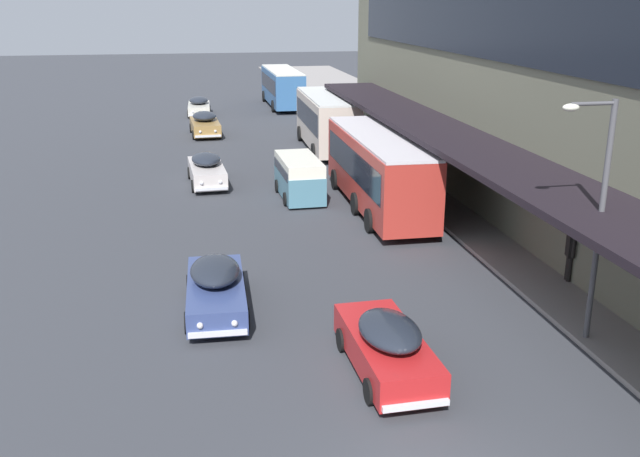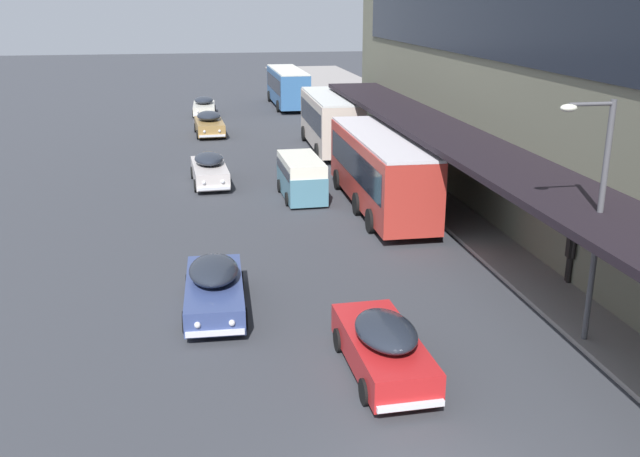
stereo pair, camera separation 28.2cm
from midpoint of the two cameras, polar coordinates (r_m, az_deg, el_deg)
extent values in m
cube|color=#AE2F27|center=(32.21, 5.06, 4.70)|extent=(2.48, 10.92, 2.91)
cube|color=black|center=(32.14, 5.07, 5.31)|extent=(2.52, 10.05, 1.28)
cube|color=silver|center=(31.91, 5.13, 7.33)|extent=(2.39, 10.92, 0.12)
cube|color=black|center=(37.21, 2.97, 8.42)|extent=(1.21, 0.07, 0.36)
cylinder|color=black|center=(35.77, 1.63, 3.95)|extent=(0.26, 1.00, 1.00)
cylinder|color=black|center=(36.30, 5.38, 4.09)|extent=(0.26, 1.00, 1.00)
cylinder|color=black|center=(29.10, 4.35, 0.62)|extent=(0.26, 1.00, 1.00)
cylinder|color=black|center=(29.76, 8.87, 0.85)|extent=(0.26, 1.00, 1.00)
cylinder|color=black|center=(31.49, 3.23, 1.99)|extent=(0.26, 1.00, 1.00)
cylinder|color=black|center=(32.10, 7.45, 2.17)|extent=(0.26, 1.00, 1.00)
cube|color=beige|center=(45.15, 1.04, 8.61)|extent=(2.75, 9.38, 2.97)
cube|color=black|center=(45.09, 1.04, 9.06)|extent=(2.77, 8.64, 1.31)
cube|color=silver|center=(44.93, 1.05, 10.54)|extent=(2.65, 9.38, 0.12)
cube|color=black|center=(49.57, 0.10, 10.89)|extent=(1.28, 0.09, 0.36)
cylinder|color=black|center=(48.27, -1.13, 7.61)|extent=(0.27, 1.00, 1.00)
cylinder|color=black|center=(48.68, 1.88, 7.69)|extent=(0.27, 1.00, 1.00)
cylinder|color=black|center=(42.38, -0.02, 6.17)|extent=(0.27, 1.00, 1.00)
cylinder|color=black|center=(42.84, 3.38, 6.26)|extent=(0.27, 1.00, 1.00)
cube|color=#325F95|center=(64.11, -2.48, 11.27)|extent=(2.57, 10.22, 2.79)
cube|color=black|center=(64.07, -2.49, 11.57)|extent=(2.60, 9.40, 1.23)
cube|color=silver|center=(63.96, -2.50, 12.56)|extent=(2.47, 10.22, 0.12)
cube|color=black|center=(69.06, -3.11, 12.70)|extent=(1.25, 0.07, 0.36)
cylinder|color=black|center=(67.52, -3.95, 10.52)|extent=(0.26, 1.00, 1.00)
cylinder|color=black|center=(67.85, -1.82, 10.59)|extent=(0.26, 1.00, 1.00)
cylinder|color=black|center=(61.00, -3.22, 9.74)|extent=(0.26, 1.00, 1.00)
cylinder|color=black|center=(61.36, -0.88, 9.82)|extent=(0.26, 1.00, 1.00)
cube|color=red|center=(18.40, 5.47, -9.68)|extent=(1.81, 4.44, 0.80)
ellipsoid|color=#1E232D|center=(17.92, 5.74, -8.12)|extent=(1.55, 2.46, 0.58)
cube|color=silver|center=(20.44, 3.60, -7.46)|extent=(1.59, 0.17, 0.14)
cube|color=silver|center=(16.68, 7.76, -13.90)|extent=(1.59, 0.17, 0.14)
sphere|color=silver|center=(20.18, 2.36, -6.85)|extent=(0.18, 0.18, 0.18)
sphere|color=silver|center=(20.41, 4.89, -6.61)|extent=(0.18, 0.18, 0.18)
cylinder|color=black|center=(19.50, 1.88, -8.91)|extent=(0.16, 0.64, 0.64)
cylinder|color=black|center=(19.93, 6.62, -8.42)|extent=(0.16, 0.64, 0.64)
cylinder|color=black|center=(17.20, 4.06, -12.91)|extent=(0.16, 0.64, 0.64)
cylinder|color=black|center=(17.68, 9.42, -12.20)|extent=(0.16, 0.64, 0.64)
cube|color=olive|center=(50.88, -8.68, 8.08)|extent=(2.05, 4.61, 0.81)
ellipsoid|color=#1E232D|center=(50.99, -8.73, 8.90)|extent=(1.73, 2.56, 0.64)
cube|color=silver|center=(48.65, -8.45, 7.34)|extent=(1.74, 0.20, 0.14)
cube|color=silver|center=(53.20, -8.86, 8.22)|extent=(1.74, 0.20, 0.14)
sphere|color=silver|center=(48.67, -7.87, 7.74)|extent=(0.18, 0.18, 0.18)
sphere|color=silver|center=(48.59, -9.06, 7.67)|extent=(0.18, 0.18, 0.18)
cylinder|color=black|center=(49.63, -7.47, 7.53)|extent=(0.17, 0.65, 0.64)
cylinder|color=black|center=(49.50, -9.60, 7.41)|extent=(0.17, 0.65, 0.64)
cylinder|color=black|center=(52.38, -7.78, 8.06)|extent=(0.17, 0.65, 0.64)
cylinder|color=black|center=(52.26, -9.79, 7.95)|extent=(0.17, 0.65, 0.64)
cube|color=navy|center=(22.02, -8.07, -5.08)|extent=(1.85, 4.71, 0.73)
ellipsoid|color=#1E232D|center=(22.00, -8.15, -3.30)|extent=(1.58, 2.61, 0.61)
cube|color=silver|center=(19.94, -7.98, -8.29)|extent=(1.62, 0.17, 0.14)
cube|color=silver|center=(24.31, -8.09, -3.37)|extent=(1.62, 0.17, 0.14)
sphere|color=silver|center=(19.86, -6.65, -7.51)|extent=(0.18, 0.18, 0.18)
sphere|color=silver|center=(19.86, -9.38, -7.62)|extent=(0.18, 0.18, 0.18)
cylinder|color=black|center=(20.82, -5.64, -7.18)|extent=(0.16, 0.64, 0.64)
cylinder|color=black|center=(20.83, -10.36, -7.38)|extent=(0.16, 0.64, 0.64)
cylinder|color=black|center=(23.47, -5.98, -4.22)|extent=(0.16, 0.64, 0.64)
cylinder|color=black|center=(23.48, -10.15, -4.39)|extent=(0.16, 0.64, 0.64)
cube|color=beige|center=(37.10, -8.60, 4.46)|extent=(1.88, 4.70, 0.81)
ellipsoid|color=#1E232D|center=(37.18, -8.68, 5.55)|extent=(1.57, 2.61, 0.58)
cube|color=silver|center=(34.87, -8.26, 3.18)|extent=(1.57, 0.20, 0.14)
cube|color=silver|center=(39.46, -8.87, 4.87)|extent=(1.57, 0.20, 0.14)
sphere|color=silver|center=(34.86, -7.55, 3.73)|extent=(0.18, 0.18, 0.18)
sphere|color=silver|center=(34.80, -9.03, 3.63)|extent=(0.18, 0.18, 0.18)
cylinder|color=black|center=(35.85, -7.08, 3.56)|extent=(0.17, 0.65, 0.64)
cylinder|color=black|center=(35.73, -9.70, 3.39)|extent=(0.17, 0.65, 0.64)
cylinder|color=black|center=(38.63, -7.54, 4.58)|extent=(0.17, 0.65, 0.64)
cylinder|color=black|center=(38.52, -9.98, 4.42)|extent=(0.17, 0.65, 0.64)
cube|color=beige|center=(59.99, -9.12, 9.49)|extent=(1.84, 4.39, 0.71)
ellipsoid|color=#1E232D|center=(60.12, -9.15, 10.10)|extent=(1.58, 2.43, 0.59)
cube|color=silver|center=(57.82, -9.13, 8.97)|extent=(1.63, 0.17, 0.14)
cube|color=silver|center=(62.21, -9.09, 9.59)|extent=(1.63, 0.17, 0.14)
sphere|color=silver|center=(57.80, -8.67, 9.25)|extent=(0.18, 0.18, 0.18)
sphere|color=silver|center=(57.82, -9.61, 9.20)|extent=(0.18, 0.18, 0.18)
cylinder|color=black|center=(58.69, -8.27, 9.09)|extent=(0.16, 0.64, 0.64)
cylinder|color=black|center=(58.71, -9.96, 9.01)|extent=(0.16, 0.64, 0.64)
cylinder|color=black|center=(61.35, -8.29, 9.47)|extent=(0.16, 0.64, 0.64)
cylinder|color=black|center=(61.37, -9.91, 9.39)|extent=(0.16, 0.64, 0.64)
cube|color=teal|center=(34.10, -1.27, 3.71)|extent=(1.85, 4.34, 1.29)
cube|color=silver|center=(33.92, -1.28, 4.99)|extent=(1.82, 4.25, 0.83)
cube|color=black|center=(33.94, -1.28, 4.84)|extent=(1.88, 3.91, 0.41)
ellipsoid|color=teal|center=(36.08, -1.86, 4.72)|extent=(1.62, 0.64, 1.11)
cylinder|color=black|center=(35.27, -3.02, 3.43)|extent=(0.18, 0.64, 0.64)
cylinder|color=black|center=(35.55, -0.23, 3.57)|extent=(0.18, 0.64, 0.64)
cylinder|color=black|center=(32.88, -2.38, 2.37)|extent=(0.18, 0.64, 0.64)
cylinder|color=black|center=(33.19, 0.61, 2.53)|extent=(0.18, 0.64, 0.64)
cylinder|color=black|center=(25.00, 19.63, -3.17)|extent=(0.16, 0.16, 0.85)
cylinder|color=black|center=(25.14, 19.53, -3.04)|extent=(0.16, 0.16, 0.85)
cube|color=black|center=(24.82, 19.76, -1.43)|extent=(0.32, 0.44, 0.70)
cylinder|color=black|center=(24.57, 19.94, -1.55)|extent=(0.10, 0.10, 0.63)
cylinder|color=black|center=(25.04, 19.60, -1.16)|extent=(0.10, 0.10, 0.63)
sphere|color=tan|center=(24.68, 19.87, -0.42)|extent=(0.22, 0.22, 0.22)
cylinder|color=black|center=(24.66, 19.89, -0.25)|extent=(0.33, 0.33, 0.02)
cylinder|color=black|center=(24.64, 19.91, -0.12)|extent=(0.21, 0.21, 0.12)
cylinder|color=#4C4C51|center=(20.16, 21.75, 0.24)|extent=(0.16, 0.16, 6.58)
cylinder|color=#4C4C51|center=(19.19, 21.30, 9.26)|extent=(1.20, 0.10, 0.10)
ellipsoid|color=silver|center=(18.90, 19.69, 9.08)|extent=(0.44, 0.28, 0.20)
camera|label=1|loc=(0.14, -89.68, 0.10)|focal=40.00mm
camera|label=2|loc=(0.14, 90.32, -0.10)|focal=40.00mm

